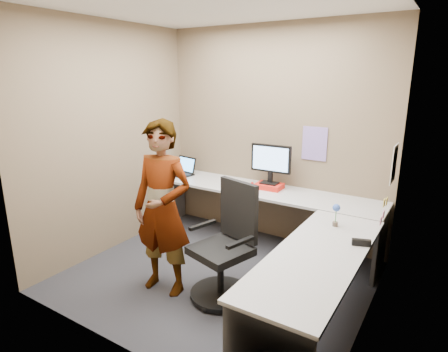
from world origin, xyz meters
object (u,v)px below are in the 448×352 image
Objects in this scene: desk at (271,222)px; office_chair at (226,253)px; person at (163,209)px; monitor at (271,161)px.

office_chair reaches higher than desk.
office_chair is at bearing 13.61° from person.
desk is at bearing -64.95° from monitor.
monitor is at bearing 116.94° from desk.
person is (-0.75, -0.84, 0.26)m from desk.
office_chair is at bearing -84.36° from monitor.
person is at bearing -106.87° from monitor.
desk is 0.66m from office_chair.
desk is 5.84× the size of monitor.
office_chair is at bearing -105.35° from desk.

